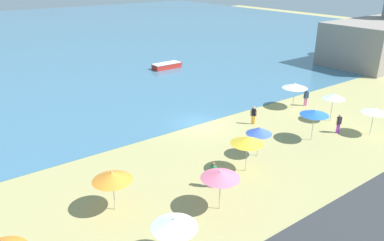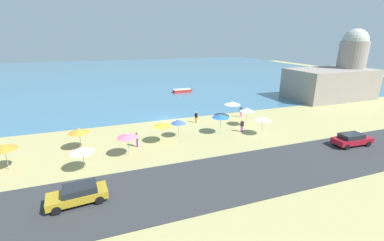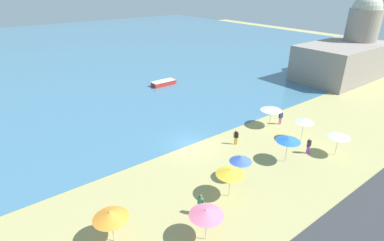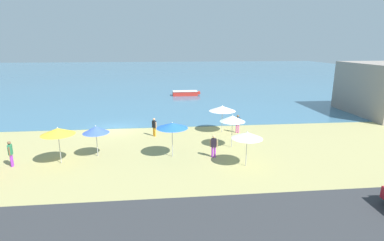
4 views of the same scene
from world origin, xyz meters
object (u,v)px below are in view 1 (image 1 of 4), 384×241
beach_umbrella_7 (375,110)px  beach_umbrella_8 (112,176)px  beach_umbrella_4 (295,86)px  beach_umbrella_6 (220,175)px  skiff_nearshore (167,66)px  beach_umbrella_9 (174,223)px  bather_1 (213,173)px  bather_2 (339,123)px  beach_umbrella_2 (334,96)px  beach_umbrella_5 (315,113)px  beach_umbrella_0 (247,140)px  bather_3 (254,114)px  bather_0 (306,97)px  beach_umbrella_3 (259,131)px

beach_umbrella_7 → beach_umbrella_8: bearing=172.0°
beach_umbrella_4 → beach_umbrella_6: (-16.71, -8.51, 0.02)m
skiff_nearshore → beach_umbrella_9: bearing=-122.3°
bather_1 → bather_2: bearing=1.0°
beach_umbrella_2 → beach_umbrella_5: beach_umbrella_2 is taller
bather_2 → beach_umbrella_8: bearing=176.4°
beach_umbrella_5 → bather_1: (-10.73, -0.68, -1.34)m
beach_umbrella_7 → beach_umbrella_0: bearing=171.9°
beach_umbrella_4 → bather_3: (-6.20, -0.71, -1.29)m
beach_umbrella_5 → beach_umbrella_6: size_ratio=1.03×
beach_umbrella_6 → beach_umbrella_7: beach_umbrella_6 is taller
beach_umbrella_4 → beach_umbrella_9: 23.37m
beach_umbrella_6 → beach_umbrella_7: (16.71, 0.46, -0.10)m
bather_0 → beach_umbrella_5: bearing=-138.9°
bather_2 → beach_umbrella_3: bearing=172.7°
beach_umbrella_3 → beach_umbrella_8: beach_umbrella_8 is taller
beach_umbrella_8 → bather_2: beach_umbrella_8 is taller
beach_umbrella_4 → bather_1: size_ratio=1.44×
beach_umbrella_3 → skiff_nearshore: size_ratio=0.54×
beach_umbrella_2 → beach_umbrella_9: bearing=-164.0°
beach_umbrella_9 → bather_2: (19.10, 4.04, -1.14)m
beach_umbrella_9 → bather_0: beach_umbrella_9 is taller
beach_umbrella_0 → bather_3: 8.48m
beach_umbrella_5 → beach_umbrella_6: (-11.90, -2.68, -0.10)m
beach_umbrella_8 → beach_umbrella_0: bearing=-7.8°
beach_umbrella_0 → beach_umbrella_8: beach_umbrella_0 is taller
beach_umbrella_0 → beach_umbrella_9: beach_umbrella_0 is taller
beach_umbrella_7 → bather_0: 7.82m
beach_umbrella_5 → skiff_nearshore: 26.27m
beach_umbrella_3 → skiff_nearshore: (8.53, 25.36, -1.58)m
beach_umbrella_5 → beach_umbrella_8: beach_umbrella_5 is taller
beach_umbrella_0 → bather_0: beach_umbrella_0 is taller
beach_umbrella_0 → beach_umbrella_4: size_ratio=1.02×
beach_umbrella_2 → bather_3: (-6.11, 3.60, -1.42)m
beach_umbrella_0 → beach_umbrella_2: beach_umbrella_2 is taller
beach_umbrella_4 → beach_umbrella_5: bearing=-129.5°
beach_umbrella_3 → beach_umbrella_5: (5.42, -0.65, 0.33)m
beach_umbrella_9 → bather_2: 19.56m
beach_umbrella_9 → bather_2: size_ratio=1.43×
beach_umbrella_2 → beach_umbrella_5: size_ratio=1.02×
bather_3 → beach_umbrella_6: bearing=-143.4°
skiff_nearshore → beach_umbrella_6: bearing=-117.6°
beach_umbrella_6 → bather_0: bearing=24.1°
beach_umbrella_0 → beach_umbrella_9: bearing=-154.6°
beach_umbrella_3 → beach_umbrella_7: (10.24, -2.86, 0.13)m
beach_umbrella_3 → bather_1: beach_umbrella_3 is taller
bather_2 → bather_1: bearing=-179.0°
beach_umbrella_4 → bather_2: bearing=-106.7°
beach_umbrella_5 → bather_0: size_ratio=1.53×
beach_umbrella_2 → beach_umbrella_4: size_ratio=1.05×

